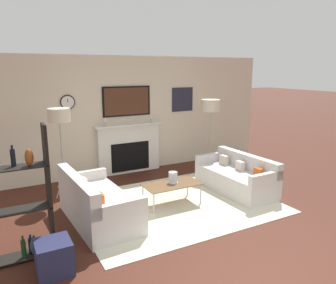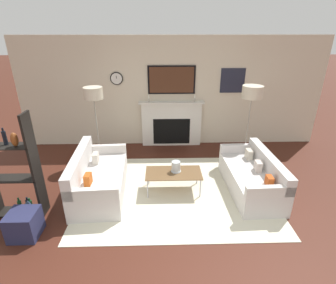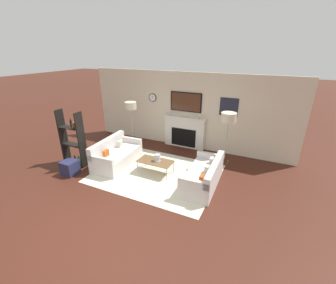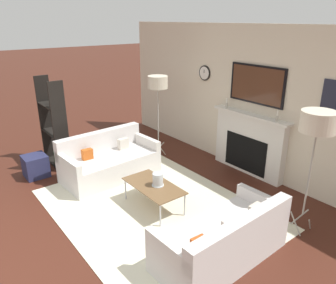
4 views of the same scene
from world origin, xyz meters
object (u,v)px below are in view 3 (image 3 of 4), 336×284
(coffee_table, at_px, (155,162))
(ottoman, at_px, (70,167))
(floor_lamp_right, at_px, (229,118))
(couch_left, at_px, (116,156))
(shelf_unit, at_px, (73,141))
(floor_lamp_left, at_px, (131,106))
(couch_right, at_px, (204,176))
(hurricane_candle, at_px, (157,158))

(coffee_table, height_order, ottoman, ottoman)
(coffee_table, bearing_deg, floor_lamp_right, 36.66)
(ottoman, bearing_deg, couch_left, 52.04)
(coffee_table, relative_size, shelf_unit, 0.59)
(floor_lamp_right, xyz_separation_m, ottoman, (-3.97, -2.40, -1.36))
(floor_lamp_left, height_order, shelf_unit, shelf_unit)
(couch_left, bearing_deg, floor_lamp_right, 22.83)
(couch_right, height_order, coffee_table, couch_right)
(hurricane_candle, bearing_deg, couch_left, -177.11)
(coffee_table, height_order, floor_lamp_left, floor_lamp_left)
(couch_left, xyz_separation_m, floor_lamp_left, (-0.25, 1.31, 1.27))
(couch_left, height_order, ottoman, couch_left)
(floor_lamp_right, xyz_separation_m, shelf_unit, (-4.26, -1.88, -0.78))
(shelf_unit, xyz_separation_m, ottoman, (0.29, -0.52, -0.58))
(couch_right, bearing_deg, ottoman, -163.65)
(couch_right, relative_size, ottoman, 4.20)
(floor_lamp_right, distance_m, shelf_unit, 4.72)
(shelf_unit, height_order, ottoman, shelf_unit)
(couch_left, distance_m, ottoman, 1.38)
(couch_left, distance_m, coffee_table, 1.39)
(floor_lamp_left, relative_size, floor_lamp_right, 0.99)
(shelf_unit, bearing_deg, floor_lamp_left, 64.62)
(hurricane_candle, distance_m, floor_lamp_left, 2.36)
(shelf_unit, bearing_deg, floor_lamp_right, 23.78)
(hurricane_candle, relative_size, shelf_unit, 0.12)
(couch_left, distance_m, shelf_unit, 1.37)
(couch_left, xyz_separation_m, coffee_table, (1.39, 0.03, 0.08))
(floor_lamp_left, xyz_separation_m, floor_lamp_right, (3.37, -0.00, 0.01))
(couch_right, bearing_deg, hurricane_candle, 177.25)
(couch_left, xyz_separation_m, floor_lamp_right, (3.12, 1.31, 1.28))
(couch_right, bearing_deg, coffee_table, 179.17)
(floor_lamp_right, relative_size, ottoman, 4.22)
(couch_left, height_order, hurricane_candle, couch_left)
(hurricane_candle, height_order, shelf_unit, shelf_unit)
(couch_right, xyz_separation_m, ottoman, (-3.71, -1.09, -0.07))
(shelf_unit, bearing_deg, coffee_table, 13.11)
(floor_lamp_right, bearing_deg, ottoman, -148.85)
(hurricane_candle, xyz_separation_m, shelf_unit, (-2.58, -0.64, 0.31))
(hurricane_candle, xyz_separation_m, floor_lamp_right, (1.68, 1.24, 1.09))
(couch_right, relative_size, coffee_table, 1.67)
(couch_left, distance_m, floor_lamp_left, 1.85)
(shelf_unit, distance_m, ottoman, 0.83)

